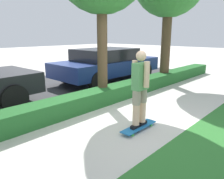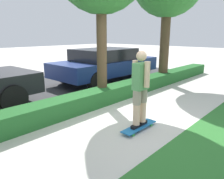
# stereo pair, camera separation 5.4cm
# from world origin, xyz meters

# --- Properties ---
(ground_plane) EXTENTS (60.00, 60.00, 0.00)m
(ground_plane) POSITION_xyz_m (0.00, 0.00, 0.00)
(ground_plane) COLOR beige
(street_asphalt) EXTENTS (15.46, 5.00, 0.01)m
(street_asphalt) POSITION_xyz_m (0.00, 4.20, 0.00)
(street_asphalt) COLOR #38383A
(street_asphalt) RESTS_ON ground_plane
(hedge_row) EXTENTS (15.46, 0.60, 0.44)m
(hedge_row) POSITION_xyz_m (0.00, 1.60, 0.22)
(hedge_row) COLOR #236028
(hedge_row) RESTS_ON ground_plane
(skateboard) EXTENTS (0.96, 0.24, 0.08)m
(skateboard) POSITION_xyz_m (-0.15, -0.26, 0.07)
(skateboard) COLOR #1E6BAD
(skateboard) RESTS_ON ground_plane
(skater_person) EXTENTS (0.48, 0.40, 1.57)m
(skater_person) POSITION_xyz_m (-0.15, -0.26, 0.92)
(skater_person) COLOR black
(skater_person) RESTS_ON skateboard
(parked_car_middle) EXTENTS (4.75, 2.05, 1.37)m
(parked_car_middle) POSITION_xyz_m (2.91, 3.66, 0.74)
(parked_car_middle) COLOR navy
(parked_car_middle) RESTS_ON ground_plane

